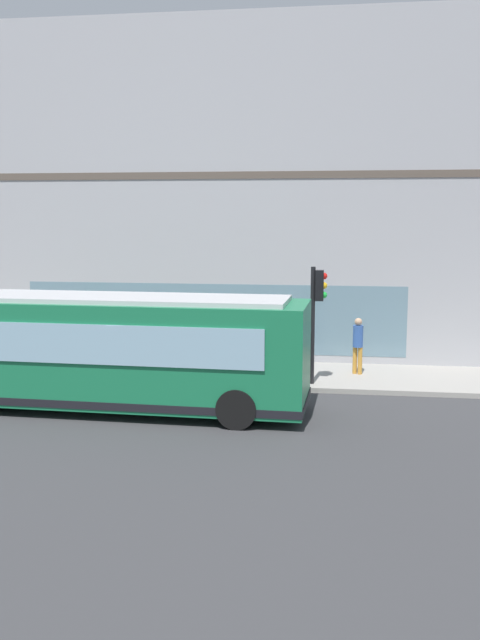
# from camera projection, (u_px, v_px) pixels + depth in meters

# --- Properties ---
(ground) EXTENTS (120.00, 120.00, 0.00)m
(ground) POSITION_uv_depth(u_px,v_px,m) (170.00, 412.00, 18.76)
(ground) COLOR #38383A
(sidewalk_curb) EXTENTS (3.69, 40.00, 0.15)m
(sidewalk_curb) POSITION_uv_depth(u_px,v_px,m) (202.00, 373.00, 23.10)
(sidewalk_curb) COLOR #9E9991
(sidewalk_curb) RESTS_ON ground
(building_corner) EXTENTS (8.79, 18.97, 11.79)m
(building_corner) POSITION_uv_depth(u_px,v_px,m) (231.00, 196.00, 28.33)
(building_corner) COLOR #A8A8AD
(building_corner) RESTS_ON ground
(city_bus_nearside) EXTENTS (2.86, 10.12, 3.07)m
(city_bus_nearside) POSITION_uv_depth(u_px,v_px,m) (118.00, 353.00, 18.79)
(city_bus_nearside) COLOR #197247
(city_bus_nearside) RESTS_ON ground
(traffic_light_near_corner) EXTENTS (0.32, 0.49, 3.51)m
(traffic_light_near_corner) POSITION_uv_depth(u_px,v_px,m) (317.00, 303.00, 20.94)
(traffic_light_near_corner) COLOR black
(traffic_light_near_corner) RESTS_ON sidewalk_curb
(fire_hydrant) EXTENTS (0.35, 0.35, 0.74)m
(fire_hydrant) POSITION_uv_depth(u_px,v_px,m) (202.00, 355.00, 23.72)
(fire_hydrant) COLOR gold
(fire_hydrant) RESTS_ON sidewalk_curb
(pedestrian_by_light_pole) EXTENTS (0.32, 0.32, 1.59)m
(pedestrian_by_light_pole) POSITION_uv_depth(u_px,v_px,m) (207.00, 345.00, 22.61)
(pedestrian_by_light_pole) COLOR #3F8C4C
(pedestrian_by_light_pole) RESTS_ON sidewalk_curb
(pedestrian_near_building_entrance) EXTENTS (0.32, 0.32, 1.80)m
(pedestrian_near_building_entrance) POSITION_uv_depth(u_px,v_px,m) (358.00, 342.00, 22.46)
(pedestrian_near_building_entrance) COLOR gold
(pedestrian_near_building_entrance) RESTS_ON sidewalk_curb
(newspaper_vending_box) EXTENTS (0.44, 0.43, 0.90)m
(newspaper_vending_box) POSITION_uv_depth(u_px,v_px,m) (289.00, 352.00, 23.85)
(newspaper_vending_box) COLOR #263F99
(newspaper_vending_box) RESTS_ON sidewalk_curb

